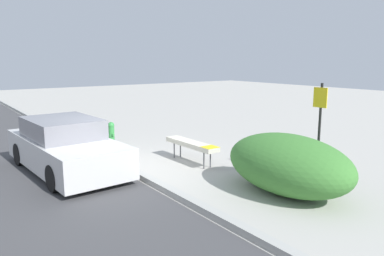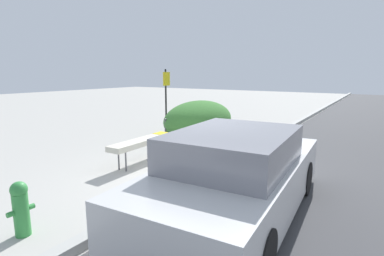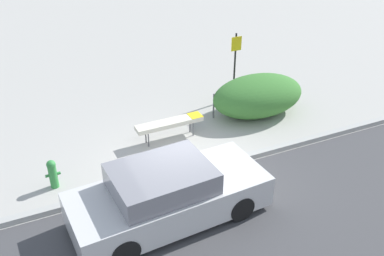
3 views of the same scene
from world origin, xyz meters
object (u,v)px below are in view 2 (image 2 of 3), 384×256
bench (143,142)px  sign_post (166,96)px  parked_car_near (236,176)px  fire_hydrant (21,207)px  bike_rack (172,128)px

bench → sign_post: 3.44m
bench → sign_post: bearing=26.5°
sign_post → parked_car_near: sign_post is taller
fire_hydrant → bike_rack: bearing=15.3°
sign_post → fire_hydrant: 6.87m
bike_rack → bench: bearing=-163.6°
fire_hydrant → bench: bearing=14.7°
bench → parked_car_near: size_ratio=0.45×
fire_hydrant → parked_car_near: (2.12, -2.17, 0.22)m
bike_rack → sign_post: size_ratio=0.36×
bench → bike_rack: 2.06m
bench → bike_rack: bearing=15.3°
bench → bike_rack: (1.97, 0.58, -0.02)m
fire_hydrant → parked_car_near: 3.04m
bench → fire_hydrant: fire_hydrant is taller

